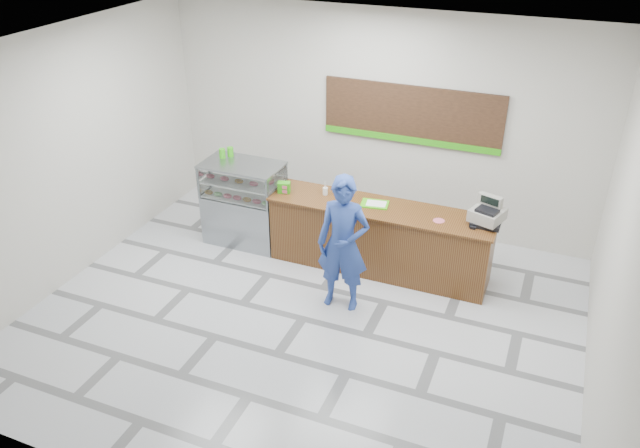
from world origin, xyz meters
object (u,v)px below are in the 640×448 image
at_px(sales_counter, 379,238).
at_px(cash_register, 487,214).
at_px(serving_tray, 375,204).
at_px(customer, 343,244).
at_px(display_case, 244,202).

distance_m(sales_counter, cash_register, 1.60).
bearing_deg(serving_tray, sales_counter, -31.49).
xyz_separation_m(sales_counter, cash_register, (1.46, 0.09, 0.65)).
bearing_deg(customer, serving_tray, 81.34).
bearing_deg(serving_tray, cash_register, -7.21).
bearing_deg(display_case, sales_counter, 0.01).
bearing_deg(cash_register, customer, -127.72).
bearing_deg(display_case, serving_tray, 1.21).
height_order(serving_tray, customer, customer).
bearing_deg(display_case, cash_register, 1.39).
bearing_deg(sales_counter, cash_register, 3.49).
xyz_separation_m(sales_counter, customer, (-0.19, -1.03, 0.43)).
xyz_separation_m(serving_tray, customer, (-0.08, -1.07, -0.09)).
xyz_separation_m(sales_counter, serving_tray, (-0.11, 0.04, 0.52)).
distance_m(sales_counter, serving_tray, 0.54).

